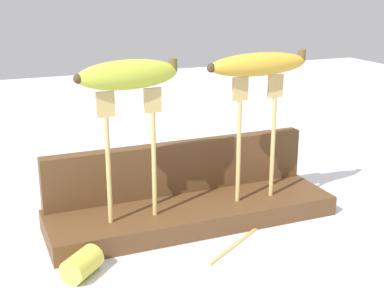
% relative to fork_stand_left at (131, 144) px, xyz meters
% --- Properties ---
extents(ground_plane, '(3.00, 3.00, 0.00)m').
position_rel_fork_stand_left_xyz_m(ground_plane, '(0.10, 0.02, -0.15)').
color(ground_plane, silver).
extents(wooden_board, '(0.46, 0.14, 0.03)m').
position_rel_fork_stand_left_xyz_m(wooden_board, '(0.10, 0.02, -0.13)').
color(wooden_board, brown).
rests_on(wooden_board, ground).
extents(board_backstop, '(0.45, 0.02, 0.09)m').
position_rel_fork_stand_left_xyz_m(board_backstop, '(0.10, 0.07, -0.07)').
color(board_backstop, brown).
rests_on(board_backstop, wooden_board).
extents(fork_stand_left, '(0.10, 0.01, 0.20)m').
position_rel_fork_stand_left_xyz_m(fork_stand_left, '(0.00, 0.00, 0.00)').
color(fork_stand_left, tan).
rests_on(fork_stand_left, wooden_board).
extents(fork_stand_right, '(0.09, 0.01, 0.20)m').
position_rel_fork_stand_left_xyz_m(fork_stand_right, '(0.21, -0.00, 0.00)').
color(fork_stand_right, tan).
rests_on(fork_stand_right, wooden_board).
extents(banana_raised_left, '(0.15, 0.05, 0.04)m').
position_rel_fork_stand_left_xyz_m(banana_raised_left, '(-0.00, -0.00, 0.10)').
color(banana_raised_left, '#B2C138').
rests_on(banana_raised_left, fork_stand_left).
extents(banana_raised_right, '(0.18, 0.05, 0.04)m').
position_rel_fork_stand_left_xyz_m(banana_raised_right, '(0.21, -0.00, 0.10)').
color(banana_raised_right, gold).
rests_on(banana_raised_right, fork_stand_right).
extents(fork_fallen_near, '(0.17, 0.12, 0.01)m').
position_rel_fork_stand_left_xyz_m(fork_fallen_near, '(0.17, -0.06, -0.15)').
color(fork_fallen_near, tan).
rests_on(fork_fallen_near, ground).
extents(banana_chunk_near, '(0.06, 0.06, 0.03)m').
position_rel_fork_stand_left_xyz_m(banana_chunk_near, '(-0.10, -0.08, -0.13)').
color(banana_chunk_near, '#DBD147').
rests_on(banana_chunk_near, ground).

